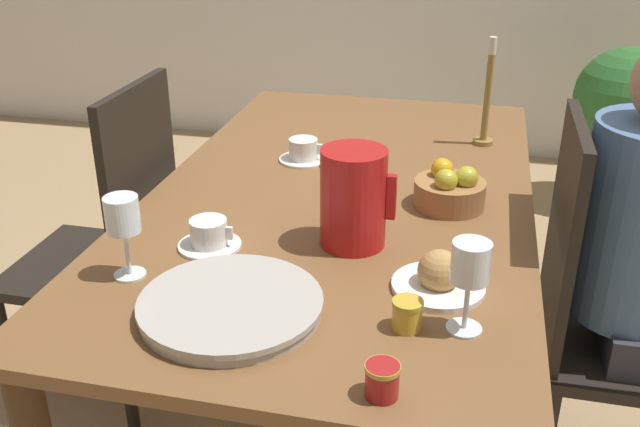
% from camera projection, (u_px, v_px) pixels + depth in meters
% --- Properties ---
extents(ground_plane, '(20.00, 20.00, 0.00)m').
position_uv_depth(ground_plane, '(339.00, 412.00, 2.16)').
color(ground_plane, tan).
extents(dining_table, '(0.96, 1.72, 0.74)m').
position_uv_depth(dining_table, '(342.00, 223.00, 1.89)').
color(dining_table, brown).
rests_on(dining_table, ground_plane).
extents(chair_person_side, '(0.42, 0.42, 0.99)m').
position_uv_depth(chair_person_side, '(601.00, 316.00, 1.71)').
color(chair_person_side, black).
rests_on(chair_person_side, ground_plane).
extents(chair_opposite, '(0.42, 0.42, 0.99)m').
position_uv_depth(chair_opposite, '(112.00, 247.00, 2.03)').
color(chair_opposite, black).
rests_on(chair_opposite, ground_plane).
extents(red_pitcher, '(0.17, 0.14, 0.22)m').
position_uv_depth(red_pitcher, '(353.00, 198.00, 1.53)').
color(red_pitcher, red).
rests_on(red_pitcher, dining_table).
extents(wine_glass_water, '(0.07, 0.07, 0.18)m').
position_uv_depth(wine_glass_water, '(470.00, 267.00, 1.22)').
color(wine_glass_water, white).
rests_on(wine_glass_water, dining_table).
extents(wine_glass_juice, '(0.07, 0.07, 0.17)m').
position_uv_depth(wine_glass_juice, '(123.00, 220.00, 1.39)').
color(wine_glass_juice, white).
rests_on(wine_glass_juice, dining_table).
extents(teacup_near_person, '(0.14, 0.14, 0.06)m').
position_uv_depth(teacup_near_person, '(209.00, 236.00, 1.55)').
color(teacup_near_person, white).
rests_on(teacup_near_person, dining_table).
extents(teacup_across, '(0.14, 0.14, 0.06)m').
position_uv_depth(teacup_across, '(303.00, 152.00, 2.02)').
color(teacup_across, white).
rests_on(teacup_across, dining_table).
extents(serving_tray, '(0.35, 0.35, 0.03)m').
position_uv_depth(serving_tray, '(231.00, 306.00, 1.32)').
color(serving_tray, '#B7B2A8').
rests_on(serving_tray, dining_table).
extents(bread_plate, '(0.18, 0.18, 0.09)m').
position_uv_depth(bread_plate, '(439.00, 277.00, 1.39)').
color(bread_plate, white).
rests_on(bread_plate, dining_table).
extents(jam_jar_amber, '(0.06, 0.06, 0.06)m').
position_uv_depth(jam_jar_amber, '(407.00, 313.00, 1.27)').
color(jam_jar_amber, gold).
rests_on(jam_jar_amber, dining_table).
extents(jam_jar_red, '(0.06, 0.06, 0.06)m').
position_uv_depth(jam_jar_red, '(382.00, 379.00, 1.10)').
color(jam_jar_red, '#A81E1E').
rests_on(jam_jar_red, dining_table).
extents(fruit_bowl, '(0.17, 0.17, 0.11)m').
position_uv_depth(fruit_bowl, '(450.00, 190.00, 1.74)').
color(fruit_bowl, '#9E6B3D').
rests_on(fruit_bowl, dining_table).
extents(candlestick_tall, '(0.06, 0.06, 0.32)m').
position_uv_depth(candlestick_tall, '(487.00, 104.00, 2.11)').
color(candlestick_tall, olive).
rests_on(candlestick_tall, dining_table).
extents(potted_plant, '(0.47, 0.47, 0.77)m').
position_uv_depth(potted_plant, '(624.00, 106.00, 3.35)').
color(potted_plant, beige).
rests_on(potted_plant, ground_plane).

